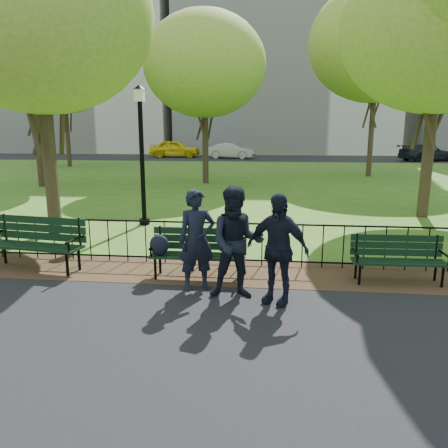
# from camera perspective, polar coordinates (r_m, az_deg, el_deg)

# --- Properties ---
(ground) EXTENTS (120.00, 120.00, 0.00)m
(ground) POSITION_cam_1_polar(r_m,az_deg,el_deg) (7.10, -0.40, -10.31)
(ground) COLOR #38681B
(dirt_strip) EXTENTS (60.00, 1.60, 0.01)m
(dirt_strip) POSITION_cam_1_polar(r_m,az_deg,el_deg) (8.49, 0.78, -6.34)
(dirt_strip) COLOR #392D17
(dirt_strip) RESTS_ON ground
(far_street) EXTENTS (70.00, 9.00, 0.01)m
(far_street) POSITION_cam_1_polar(r_m,az_deg,el_deg) (41.60, 5.26, 8.57)
(far_street) COLOR black
(far_street) RESTS_ON ground
(iron_fence) EXTENTS (24.06, 0.06, 1.00)m
(iron_fence) POSITION_cam_1_polar(r_m,az_deg,el_deg) (8.83, 1.10, -2.31)
(iron_fence) COLOR black
(iron_fence) RESTS_ON ground
(apartment_west) EXTENTS (22.00, 15.00, 26.00)m
(apartment_west) POSITION_cam_1_polar(r_m,az_deg,el_deg) (59.95, -17.42, 21.71)
(apartment_west) COLOR silver
(apartment_west) RESTS_ON ground
(apartment_mid) EXTENTS (24.00, 15.00, 30.00)m
(apartment_mid) POSITION_cam_1_polar(r_m,az_deg,el_deg) (55.88, 8.14, 24.94)
(apartment_mid) COLOR silver
(apartment_mid) RESTS_ON ground
(park_bench_main) EXTENTS (1.76, 0.55, 1.00)m
(park_bench_main) POSITION_cam_1_polar(r_m,az_deg,el_deg) (8.11, -5.08, -2.96)
(park_bench_main) COLOR black
(park_bench_main) RESTS_ON ground
(park_bench_left_a) EXTENTS (2.03, 0.87, 1.12)m
(park_bench_left_a) POSITION_cam_1_polar(r_m,az_deg,el_deg) (9.34, -23.27, -1.64)
(park_bench_left_a) COLOR black
(park_bench_left_a) RESTS_ON ground
(park_bench_right_a) EXTENTS (1.65, 0.55, 0.93)m
(park_bench_right_a) POSITION_cam_1_polar(r_m,az_deg,el_deg) (8.46, 21.76, -3.66)
(park_bench_right_a) COLOR black
(park_bench_right_a) RESTS_ON ground
(lamppost) EXTENTS (0.35, 0.35, 3.91)m
(lamppost) POSITION_cam_1_polar(r_m,az_deg,el_deg) (12.66, -10.70, 9.42)
(lamppost) COLOR black
(lamppost) RESTS_ON ground
(tree_near_w) EXTENTS (5.63, 5.63, 7.85)m
(tree_near_w) POSITION_cam_1_polar(r_m,az_deg,el_deg) (12.57, -23.20, 23.89)
(tree_near_w) COLOR #2D2116
(tree_near_w) RESTS_ON ground
(tree_near_e) EXTENTS (5.78, 5.78, 8.06)m
(tree_near_e) POSITION_cam_1_polar(r_m,az_deg,el_deg) (15.22, 26.44, 21.98)
(tree_near_e) COLOR #2D2116
(tree_near_e) RESTS_ON ground
(tree_mid_w) EXTENTS (6.58, 6.58, 9.17)m
(tree_mid_w) POSITION_cam_1_polar(r_m,az_deg,el_deg) (23.00, -24.05, 20.45)
(tree_mid_w) COLOR #2D2116
(tree_mid_w) RESTS_ON ground
(tree_far_c) EXTENTS (5.95, 5.95, 8.29)m
(tree_far_c) POSITION_cam_1_polar(r_m,az_deg,el_deg) (22.51, -2.54, 20.07)
(tree_far_c) COLOR #2D2116
(tree_far_c) RESTS_ON ground
(tree_far_e) EXTENTS (7.58, 7.58, 10.56)m
(tree_far_e) POSITION_cam_1_polar(r_m,az_deg,el_deg) (27.29, 19.43, 21.42)
(tree_far_e) COLOR #2D2116
(tree_far_e) RESTS_ON ground
(tree_far_w) EXTENTS (6.92, 6.92, 9.64)m
(tree_far_w) POSITION_cam_1_polar(r_m,az_deg,el_deg) (34.36, -20.33, 18.26)
(tree_far_w) COLOR #2D2116
(tree_far_w) RESTS_ON ground
(person_left) EXTENTS (0.74, 0.61, 1.74)m
(person_left) POSITION_cam_1_polar(r_m,az_deg,el_deg) (7.42, -3.59, -2.13)
(person_left) COLOR black
(person_left) RESTS_ON asphalt_path
(person_mid) EXTENTS (0.93, 0.54, 1.84)m
(person_mid) POSITION_cam_1_polar(r_m,az_deg,el_deg) (7.05, 1.65, -2.48)
(person_mid) COLOR black
(person_mid) RESTS_ON asphalt_path
(person_right) EXTENTS (1.12, 0.82, 1.77)m
(person_right) POSITION_cam_1_polar(r_m,az_deg,el_deg) (6.88, 6.95, -3.26)
(person_right) COLOR black
(person_right) RESTS_ON asphalt_path
(taxi) EXTENTS (4.86, 2.01, 1.65)m
(taxi) POSITION_cam_1_polar(r_m,az_deg,el_deg) (42.84, -6.39, 9.76)
(taxi) COLOR yellow
(taxi) RESTS_ON far_street
(sedan_silver) EXTENTS (4.49, 2.27, 1.41)m
(sedan_silver) POSITION_cam_1_polar(r_m,az_deg,el_deg) (40.60, 0.97, 9.53)
(sedan_silver) COLOR #A9ACB1
(sedan_silver) RESTS_ON far_street
(sedan_dark) EXTENTS (5.15, 3.35, 1.39)m
(sedan_dark) POSITION_cam_1_polar(r_m,az_deg,el_deg) (41.40, 24.96, 8.43)
(sedan_dark) COLOR black
(sedan_dark) RESTS_ON far_street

